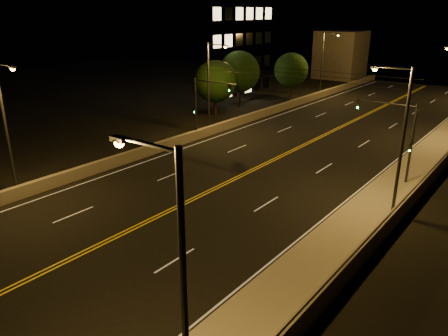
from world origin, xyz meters
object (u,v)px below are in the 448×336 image
Objects in this scene: streetlight_5 at (210,83)px; traffic_signal_left at (203,102)px; tree_1 at (239,72)px; streetlight_1 at (399,133)px; streetlight_6 at (324,61)px; tree_2 at (291,70)px; streetlight_0 at (176,284)px; building_tower at (179,1)px; streetlight_4 at (7,123)px; traffic_signal_right at (399,133)px; tree_0 at (215,82)px.

traffic_signal_left is at bearing -66.14° from streetlight_5.
streetlight_1 is at bearing -37.94° from tree_1.
traffic_signal_left is at bearing -87.80° from streetlight_6.
tree_2 is at bearing 72.73° from tree_1.
building_tower is at bearing 132.76° from streetlight_0.
streetlight_1 is 1.00× the size of streetlight_6.
streetlight_0 and streetlight_6 have the same top height.
streetlight_6 is at bearing 90.00° from streetlight_4.
streetlight_0 is 32.43m from traffic_signal_left.
building_tower is (-19.21, -10.34, 8.30)m from streetlight_6.
traffic_signal_left is 25.04m from tree_2.
streetlight_1 reaches higher than tree_2.
tree_2 is (2.81, 9.05, -0.45)m from tree_1.
streetlight_6 is at bearing 56.20° from tree_2.
building_tower is (-40.67, 43.98, 8.30)m from streetlight_0.
streetlight_4 is 35.00m from tree_1.
streetlight_0 is 0.33× the size of building_tower.
streetlight_4 is at bearing -90.00° from streetlight_5.
streetlight_4 is at bearing -90.00° from streetlight_6.
streetlight_5 is at bearing -66.31° from tree_1.
traffic_signal_right is at bearing -25.61° from building_tower.
tree_2 reaches higher than traffic_signal_left.
streetlight_6 reaches higher than tree_2.
streetlight_5 reaches higher than tree_2.
streetlight_4 is 27.49m from traffic_signal_right.
traffic_signal_left is at bearing -57.75° from tree_0.
streetlight_0 is at bearing -52.27° from streetlight_5.
tree_2 is at bearing 20.04° from building_tower.
tree_1 is at bearing 113.69° from streetlight_5.
traffic_signal_left is at bearing -80.65° from tree_2.
streetlight_0 and streetlight_1 have the same top height.
streetlight_6 reaches higher than traffic_signal_right.
tree_0 is (-5.68, 9.00, 0.40)m from traffic_signal_left.
streetlight_6 reaches higher than traffic_signal_left.
tree_0 reaches higher than traffic_signal_right.
tree_2 is at bearing 116.06° from streetlight_0.
streetlight_1 is 22.93m from streetlight_5.
streetlight_6 is at bearing 90.00° from streetlight_5.
building_tower reaches higher than tree_0.
streetlight_1 is at bearing 90.00° from streetlight_0.
streetlight_0 is at bearing -47.24° from building_tower.
streetlight_0 is 55.57m from tree_2.
tree_0 reaches higher than traffic_signal_left.
building_tower is at bearing 154.39° from traffic_signal_right.
tree_2 is (-24.41, 49.91, -1.17)m from streetlight_0.
building_tower is at bearing 166.97° from tree_1.
streetlight_5 is at bearing 90.00° from streetlight_4.
traffic_signal_right is (19.94, 18.86, -1.48)m from streetlight_4.
streetlight_5 is at bearing -90.00° from streetlight_6.
streetlight_5 is (-21.46, 8.09, 0.00)m from streetlight_1.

